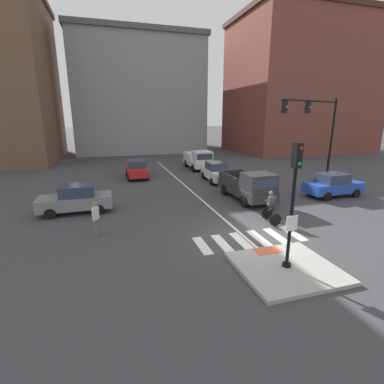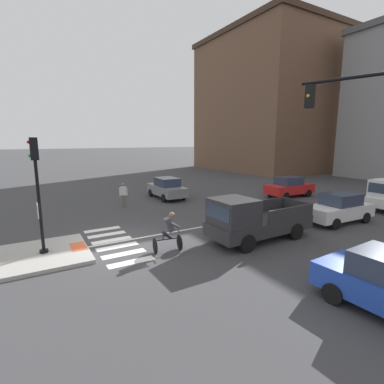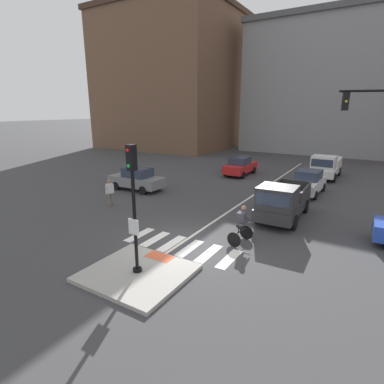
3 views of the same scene
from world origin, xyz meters
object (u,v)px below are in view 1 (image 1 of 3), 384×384
(car_blue_cross_right, at_px, (333,185))
(traffic_light_mast, at_px, (318,127))
(signal_pole, at_px, (293,195))
(car_red_westbound_distant, at_px, (137,169))
(car_white_eastbound_far, at_px, (217,172))
(car_grey_cross_left, at_px, (76,199))
(cyclist, at_px, (271,206))
(pedestrian_at_curb_left, at_px, (96,216))
(pickup_truck_white_eastbound_distant, at_px, (199,160))
(pickup_truck_charcoal_eastbound_mid, at_px, (249,187))

(car_blue_cross_right, bearing_deg, traffic_light_mast, 92.97)
(signal_pole, height_order, car_blue_cross_right, signal_pole)
(signal_pole, xyz_separation_m, car_red_westbound_distant, (-3.55, 18.00, -2.05))
(traffic_light_mast, relative_size, car_white_eastbound_far, 1.63)
(car_grey_cross_left, height_order, cyclist, cyclist)
(pedestrian_at_curb_left, bearing_deg, pickup_truck_white_eastbound_distant, 56.48)
(signal_pole, relative_size, pickup_truck_white_eastbound_distant, 0.88)
(car_blue_cross_right, height_order, pickup_truck_charcoal_eastbound_mid, pickup_truck_charcoal_eastbound_mid)
(signal_pole, relative_size, car_red_westbound_distant, 1.09)
(pickup_truck_white_eastbound_distant, height_order, pedestrian_at_curb_left, pickup_truck_white_eastbound_distant)
(traffic_light_mast, xyz_separation_m, car_white_eastbound_far, (-6.02, 4.80, -3.95))
(traffic_light_mast, bearing_deg, car_white_eastbound_far, 141.43)
(traffic_light_mast, height_order, pickup_truck_white_eastbound_distant, traffic_light_mast)
(car_grey_cross_left, bearing_deg, signal_pole, -48.90)
(cyclist, bearing_deg, pedestrian_at_curb_left, 174.76)
(car_blue_cross_right, xyz_separation_m, pickup_truck_white_eastbound_distant, (-5.86, 12.66, 0.17))
(car_white_eastbound_far, xyz_separation_m, car_red_westbound_distant, (-6.50, 3.44, 0.00))
(traffic_light_mast, distance_m, car_grey_cross_left, 17.42)
(pickup_truck_white_eastbound_distant, relative_size, cyclist, 3.05)
(signal_pole, xyz_separation_m, car_blue_cross_right, (9.07, 7.72, -2.05))
(car_red_westbound_distant, bearing_deg, car_grey_cross_left, -116.62)
(traffic_light_mast, bearing_deg, pickup_truck_white_eastbound_distant, 118.45)
(car_blue_cross_right, relative_size, pickup_truck_white_eastbound_distant, 0.81)
(traffic_light_mast, distance_m, car_blue_cross_right, 4.45)
(traffic_light_mast, relative_size, pickup_truck_white_eastbound_distant, 1.32)
(car_red_westbound_distant, xyz_separation_m, cyclist, (5.66, -13.49, 0.06))
(traffic_light_mast, relative_size, cyclist, 4.04)
(signal_pole, distance_m, car_white_eastbound_far, 15.00)
(pickup_truck_white_eastbound_distant, distance_m, pedestrian_at_curb_left, 18.06)
(car_blue_cross_right, distance_m, pickup_truck_charcoal_eastbound_mid, 6.28)
(car_white_eastbound_far, distance_m, pickup_truck_white_eastbound_distant, 5.83)
(signal_pole, bearing_deg, car_grey_cross_left, 131.10)
(car_white_eastbound_far, distance_m, car_red_westbound_distant, 7.36)
(car_red_westbound_distant, relative_size, pickup_truck_white_eastbound_distant, 0.80)
(traffic_light_mast, xyz_separation_m, cyclist, (-6.86, -5.26, -3.89))
(pickup_truck_charcoal_eastbound_mid, height_order, pedestrian_at_curb_left, pickup_truck_charcoal_eastbound_mid)
(pickup_truck_charcoal_eastbound_mid, distance_m, pedestrian_at_curb_left, 10.05)
(car_blue_cross_right, height_order, car_grey_cross_left, same)
(signal_pole, relative_size, pickup_truck_charcoal_eastbound_mid, 0.88)
(signal_pole, bearing_deg, pickup_truck_charcoal_eastbound_mid, 71.30)
(car_white_eastbound_far, height_order, pickup_truck_white_eastbound_distant, pickup_truck_white_eastbound_distant)
(car_white_eastbound_far, xyz_separation_m, car_grey_cross_left, (-10.94, -5.40, 0.00))
(car_grey_cross_left, height_order, pickup_truck_charcoal_eastbound_mid, pickup_truck_charcoal_eastbound_mid)
(cyclist, bearing_deg, pickup_truck_white_eastbound_distant, 85.99)
(pedestrian_at_curb_left, bearing_deg, cyclist, -5.24)
(car_blue_cross_right, xyz_separation_m, car_white_eastbound_far, (-6.12, 6.84, 0.00))
(car_grey_cross_left, bearing_deg, car_blue_cross_right, -4.83)
(signal_pole, distance_m, pickup_truck_charcoal_eastbound_mid, 9.01)
(signal_pole, xyz_separation_m, pickup_truck_charcoal_eastbound_mid, (2.82, 8.34, -1.89))
(pickup_truck_charcoal_eastbound_mid, xyz_separation_m, cyclist, (-0.72, -3.84, -0.11))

